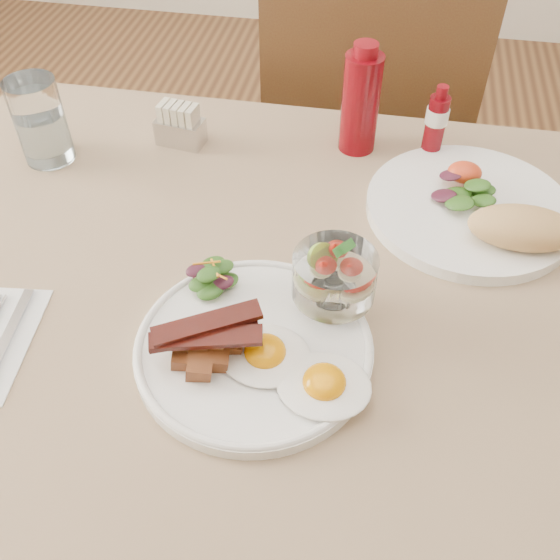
{
  "coord_description": "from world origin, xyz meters",
  "views": [
    {
      "loc": [
        0.03,
        -0.56,
        1.34
      ],
      "look_at": [
        -0.06,
        -0.06,
        0.82
      ],
      "focal_mm": 40.0,
      "sensor_mm": 36.0,
      "label": 1
    }
  ],
  "objects_px": {
    "sugar_caddy": "(180,127)",
    "chair_far": "(364,150)",
    "main_plate": "(254,348)",
    "ketchup_bottle": "(361,102)",
    "table": "(330,333)",
    "fruit_cup": "(334,276)",
    "second_plate": "(481,211)",
    "hot_sauce_bottle": "(436,124)",
    "water_glass": "(42,126)"
  },
  "relations": [
    {
      "from": "chair_far",
      "to": "ketchup_bottle",
      "type": "bearing_deg",
      "value": -90.77
    },
    {
      "from": "table",
      "to": "second_plate",
      "type": "xyz_separation_m",
      "value": [
        0.19,
        0.17,
        0.11
      ]
    },
    {
      "from": "water_glass",
      "to": "sugar_caddy",
      "type": "bearing_deg",
      "value": 21.92
    },
    {
      "from": "hot_sauce_bottle",
      "to": "table",
      "type": "bearing_deg",
      "value": -109.54
    },
    {
      "from": "chair_far",
      "to": "hot_sauce_bottle",
      "type": "bearing_deg",
      "value": -71.17
    },
    {
      "from": "main_plate",
      "to": "chair_far",
      "type": "bearing_deg",
      "value": 84.11
    },
    {
      "from": "chair_far",
      "to": "sugar_caddy",
      "type": "distance_m",
      "value": 0.54
    },
    {
      "from": "chair_far",
      "to": "hot_sauce_bottle",
      "type": "relative_size",
      "value": 7.45
    },
    {
      "from": "hot_sauce_bottle",
      "to": "water_glass",
      "type": "distance_m",
      "value": 0.62
    },
    {
      "from": "second_plate",
      "to": "sugar_caddy",
      "type": "xyz_separation_m",
      "value": [
        -0.48,
        0.12,
        0.01
      ]
    },
    {
      "from": "chair_far",
      "to": "ketchup_bottle",
      "type": "distance_m",
      "value": 0.46
    },
    {
      "from": "table",
      "to": "fruit_cup",
      "type": "xyz_separation_m",
      "value": [
        0.0,
        -0.05,
        0.16
      ]
    },
    {
      "from": "sugar_caddy",
      "to": "chair_far",
      "type": "bearing_deg",
      "value": 60.48
    },
    {
      "from": "chair_far",
      "to": "water_glass",
      "type": "relative_size",
      "value": 6.93
    },
    {
      "from": "main_plate",
      "to": "sugar_caddy",
      "type": "distance_m",
      "value": 0.46
    },
    {
      "from": "table",
      "to": "ketchup_bottle",
      "type": "relative_size",
      "value": 7.48
    },
    {
      "from": "table",
      "to": "sugar_caddy",
      "type": "xyz_separation_m",
      "value": [
        -0.29,
        0.29,
        0.12
      ]
    },
    {
      "from": "table",
      "to": "ketchup_bottle",
      "type": "bearing_deg",
      "value": 90.77
    },
    {
      "from": "fruit_cup",
      "to": "second_plate",
      "type": "height_order",
      "value": "fruit_cup"
    },
    {
      "from": "fruit_cup",
      "to": "main_plate",
      "type": "bearing_deg",
      "value": -138.72
    },
    {
      "from": "second_plate",
      "to": "sugar_caddy",
      "type": "distance_m",
      "value": 0.5
    },
    {
      "from": "hot_sauce_bottle",
      "to": "water_glass",
      "type": "bearing_deg",
      "value": -169.25
    },
    {
      "from": "ketchup_bottle",
      "to": "sugar_caddy",
      "type": "bearing_deg",
      "value": -171.87
    },
    {
      "from": "sugar_caddy",
      "to": "water_glass",
      "type": "relative_size",
      "value": 0.61
    },
    {
      "from": "chair_far",
      "to": "sugar_caddy",
      "type": "relative_size",
      "value": 11.3
    },
    {
      "from": "main_plate",
      "to": "ketchup_bottle",
      "type": "distance_m",
      "value": 0.46
    },
    {
      "from": "ketchup_bottle",
      "to": "water_glass",
      "type": "xyz_separation_m",
      "value": [
        -0.48,
        -0.12,
        -0.02
      ]
    },
    {
      "from": "table",
      "to": "fruit_cup",
      "type": "height_order",
      "value": "fruit_cup"
    },
    {
      "from": "water_glass",
      "to": "chair_far",
      "type": "bearing_deg",
      "value": 42.81
    },
    {
      "from": "second_plate",
      "to": "hot_sauce_bottle",
      "type": "height_order",
      "value": "hot_sauce_bottle"
    },
    {
      "from": "ketchup_bottle",
      "to": "hot_sauce_bottle",
      "type": "bearing_deg",
      "value": -2.68
    },
    {
      "from": "fruit_cup",
      "to": "ketchup_bottle",
      "type": "distance_m",
      "value": 0.38
    },
    {
      "from": "table",
      "to": "second_plate",
      "type": "bearing_deg",
      "value": 42.5
    },
    {
      "from": "table",
      "to": "chair_far",
      "type": "height_order",
      "value": "chair_far"
    },
    {
      "from": "second_plate",
      "to": "ketchup_bottle",
      "type": "height_order",
      "value": "ketchup_bottle"
    },
    {
      "from": "main_plate",
      "to": "hot_sauce_bottle",
      "type": "distance_m",
      "value": 0.49
    },
    {
      "from": "main_plate",
      "to": "sugar_caddy",
      "type": "relative_size",
      "value": 3.4
    },
    {
      "from": "fruit_cup",
      "to": "hot_sauce_bottle",
      "type": "xyz_separation_m",
      "value": [
        0.11,
        0.37,
        -0.01
      ]
    },
    {
      "from": "chair_far",
      "to": "fruit_cup",
      "type": "height_order",
      "value": "chair_far"
    },
    {
      "from": "table",
      "to": "second_plate",
      "type": "height_order",
      "value": "second_plate"
    },
    {
      "from": "chair_far",
      "to": "main_plate",
      "type": "xyz_separation_m",
      "value": [
        -0.08,
        -0.78,
        0.24
      ]
    },
    {
      "from": "table",
      "to": "water_glass",
      "type": "xyz_separation_m",
      "value": [
        -0.49,
        0.21,
        0.15
      ]
    },
    {
      "from": "fruit_cup",
      "to": "sugar_caddy",
      "type": "height_order",
      "value": "fruit_cup"
    },
    {
      "from": "fruit_cup",
      "to": "sugar_caddy",
      "type": "distance_m",
      "value": 0.45
    },
    {
      "from": "chair_far",
      "to": "sugar_caddy",
      "type": "bearing_deg",
      "value": -128.0
    },
    {
      "from": "sugar_caddy",
      "to": "water_glass",
      "type": "xyz_separation_m",
      "value": [
        -0.2,
        -0.08,
        0.03
      ]
    },
    {
      "from": "second_plate",
      "to": "sugar_caddy",
      "type": "relative_size",
      "value": 3.63
    },
    {
      "from": "fruit_cup",
      "to": "water_glass",
      "type": "bearing_deg",
      "value": 152.45
    },
    {
      "from": "main_plate",
      "to": "ketchup_bottle",
      "type": "bearing_deg",
      "value": 80.37
    },
    {
      "from": "ketchup_bottle",
      "to": "table",
      "type": "bearing_deg",
      "value": -89.23
    }
  ]
}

